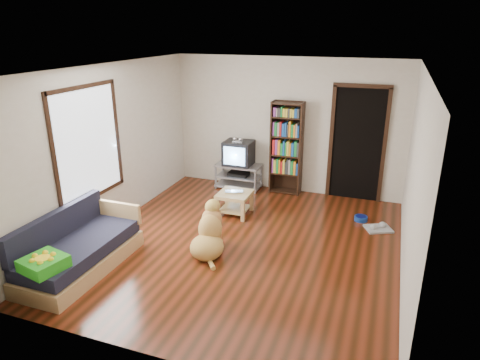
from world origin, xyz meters
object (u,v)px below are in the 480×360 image
(laptop, at_px, (234,193))
(tv_stand, at_px, (239,175))
(dog_bowl, at_px, (361,218))
(grey_rag, at_px, (378,229))
(coffee_table, at_px, (235,199))
(bookshelf, at_px, (287,143))
(dog, at_px, (209,235))
(green_cushion, at_px, (44,264))
(crt_tv, at_px, (239,152))
(sofa, at_px, (79,251))

(laptop, xyz_separation_m, tv_stand, (-0.38, 1.27, -0.14))
(dog_bowl, distance_m, grey_rag, 0.39)
(grey_rag, relative_size, coffee_table, 0.73)
(bookshelf, distance_m, coffee_table, 1.62)
(dog, bearing_deg, green_cushion, -128.37)
(crt_tv, relative_size, sofa, 0.32)
(laptop, distance_m, crt_tv, 1.38)
(laptop, relative_size, coffee_table, 0.56)
(laptop, height_order, coffee_table, laptop)
(tv_stand, bearing_deg, crt_tv, 90.00)
(green_cushion, bearing_deg, sofa, 111.93)
(tv_stand, bearing_deg, green_cushion, -101.07)
(laptop, height_order, dog_bowl, laptop)
(dog_bowl, xyz_separation_m, bookshelf, (-1.55, 0.87, 0.96))
(tv_stand, distance_m, coffee_table, 1.29)
(tv_stand, bearing_deg, dog, -79.00)
(dog_bowl, distance_m, sofa, 4.50)
(green_cushion, relative_size, grey_rag, 1.11)
(crt_tv, relative_size, dog, 0.64)
(bookshelf, relative_size, coffee_table, 3.27)
(green_cushion, xyz_separation_m, grey_rag, (3.65, 3.32, -0.48))
(green_cushion, height_order, tv_stand, green_cushion)
(crt_tv, bearing_deg, dog_bowl, -17.63)
(green_cushion, distance_m, grey_rag, 4.96)
(grey_rag, height_order, coffee_table, coffee_table)
(bookshelf, bearing_deg, crt_tv, -175.68)
(dog_bowl, bearing_deg, tv_stand, 162.82)
(tv_stand, bearing_deg, dog_bowl, -17.18)
(tv_stand, relative_size, crt_tv, 1.55)
(grey_rag, height_order, sofa, sofa)
(laptop, bearing_deg, dog_bowl, -5.71)
(sofa, height_order, coffee_table, sofa)
(dog_bowl, relative_size, sofa, 0.12)
(coffee_table, bearing_deg, laptop, -90.00)
(green_cushion, distance_m, laptop, 3.31)
(bookshelf, bearing_deg, dog_bowl, -29.22)
(laptop, relative_size, dog_bowl, 1.40)
(grey_rag, xyz_separation_m, sofa, (-3.77, -2.61, 0.25))
(coffee_table, distance_m, dog, 1.39)
(grey_rag, height_order, tv_stand, tv_stand)
(dog_bowl, bearing_deg, coffee_table, -167.60)
(laptop, height_order, tv_stand, tv_stand)
(tv_stand, height_order, bookshelf, bookshelf)
(crt_tv, xyz_separation_m, coffee_table, (0.38, -1.26, -0.46))
(green_cushion, relative_size, coffee_table, 0.81)
(laptop, xyz_separation_m, crt_tv, (-0.38, 1.29, 0.33))
(green_cushion, distance_m, dog, 2.20)
(green_cushion, bearing_deg, bookshelf, 80.00)
(green_cushion, height_order, bookshelf, bookshelf)
(dog_bowl, bearing_deg, green_cushion, -133.15)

